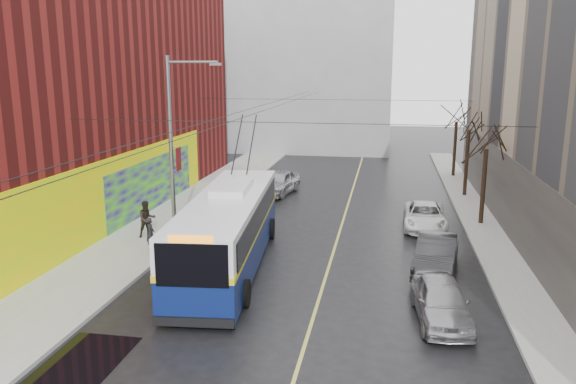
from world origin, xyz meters
name	(u,v)px	position (x,y,z in m)	size (l,w,h in m)	color
ground	(252,354)	(0.00, 0.00, 0.00)	(140.00, 140.00, 0.00)	black
sidewalk_left	(159,229)	(-8.00, 12.00, 0.07)	(4.00, 60.00, 0.15)	gray
sidewalk_right	(493,246)	(9.00, 12.00, 0.07)	(2.00, 60.00, 0.15)	gray
lane_line	(341,228)	(1.50, 14.00, 0.00)	(0.12, 50.00, 0.01)	#BFB74C
building_left	(33,94)	(-15.99, 13.99, 6.99)	(12.11, 36.00, 14.00)	#5D1412
building_far	(296,62)	(-6.00, 44.99, 9.02)	(20.50, 12.10, 18.00)	gray
streetlight_pole	(174,145)	(-6.14, 10.00, 4.85)	(2.65, 0.60, 9.00)	slate
catenary_wires	(269,109)	(-2.54, 14.77, 6.25)	(18.00, 60.00, 0.22)	black
tree_near	(487,135)	(9.00, 16.00, 4.98)	(3.20, 3.20, 6.40)	black
tree_mid	(470,118)	(9.00, 23.00, 5.25)	(3.20, 3.20, 6.68)	black
tree_far	(457,112)	(9.00, 30.00, 5.14)	(3.20, 3.20, 6.57)	black
puddle	(82,363)	(-4.77, -1.37, 0.00)	(2.19, 3.53, 0.01)	black
pigeons_flying	(257,95)	(-2.11, 10.15, 7.23)	(1.95, 3.43, 1.85)	slate
trolleybus	(229,229)	(-2.78, 7.31, 1.68)	(3.89, 12.93, 6.05)	#0A174C
parked_car_a	(441,301)	(5.80, 3.37, 0.72)	(1.70, 4.23, 1.44)	#9A9A9F
parked_car_b	(436,254)	(6.01, 8.26, 0.75)	(1.59, 4.56, 1.50)	#262729
parked_car_c	(425,216)	(5.93, 14.91, 0.66)	(2.20, 4.78, 1.33)	white
following_car	(278,182)	(-3.43, 21.73, 0.81)	(1.92, 4.77, 1.62)	#9A9A9E
pedestrian_a	(151,234)	(-6.87, 8.45, 0.92)	(0.56, 0.37, 1.54)	black
pedestrian_b	(147,219)	(-7.88, 10.34, 1.07)	(0.89, 0.69, 1.83)	black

